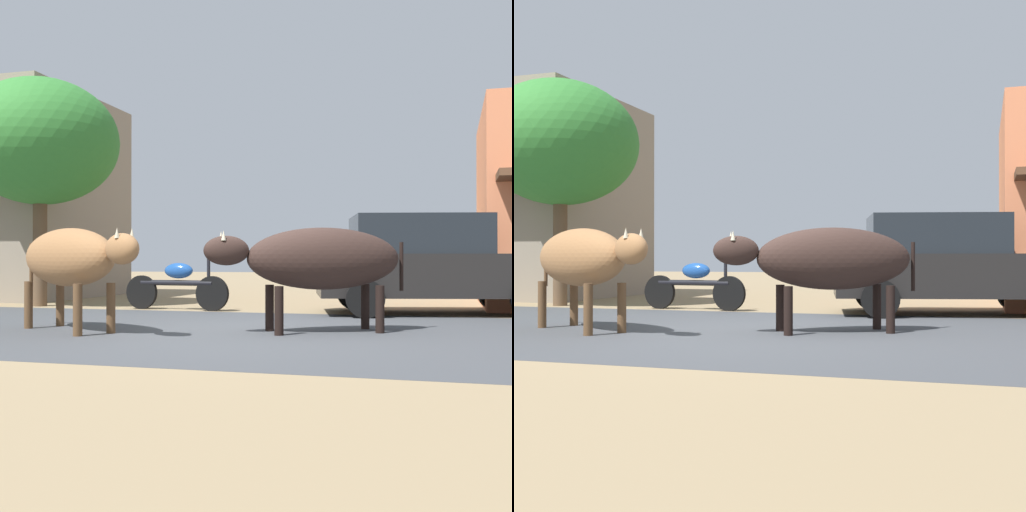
{
  "view_description": "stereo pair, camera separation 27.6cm",
  "coord_description": "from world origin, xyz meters",
  "views": [
    {
      "loc": [
        2.4,
        -8.13,
        0.9
      ],
      "look_at": [
        -0.39,
        1.59,
        0.96
      ],
      "focal_mm": 47.47,
      "sensor_mm": 36.0,
      "label": 1
    },
    {
      "loc": [
        2.66,
        -8.05,
        0.9
      ],
      "look_at": [
        -0.39,
        1.59,
        0.96
      ],
      "focal_mm": 47.47,
      "sensor_mm": 36.0,
      "label": 2
    }
  ],
  "objects": [
    {
      "name": "cow_far_dark",
      "position": [
        0.84,
        0.18,
        0.91
      ],
      "size": [
        2.44,
        1.6,
        1.31
      ],
      "color": "#30211C",
      "rests_on": "ground"
    },
    {
      "name": "parked_hatchback_car",
      "position": [
        2.08,
        3.55,
        0.84
      ],
      "size": [
        4.2,
        2.64,
        1.64
      ],
      "color": "black",
      "rests_on": "ground"
    },
    {
      "name": "asphalt_road",
      "position": [
        0.0,
        0.0,
        0.0
      ],
      "size": [
        72.0,
        5.91,
        0.0
      ],
      "primitive_type": "cube",
      "color": "#414448",
      "rests_on": "ground"
    },
    {
      "name": "roadside_tree",
      "position": [
        -5.31,
        3.41,
        3.2
      ],
      "size": [
        3.07,
        3.07,
        4.45
      ],
      "color": "brown",
      "rests_on": "ground"
    },
    {
      "name": "parked_motorcycle",
      "position": [
        -2.31,
        3.18,
        0.47
      ],
      "size": [
        2.05,
        0.3,
        1.06
      ],
      "color": "black",
      "rests_on": "ground"
    },
    {
      "name": "ground",
      "position": [
        0.0,
        0.0,
        0.0
      ],
      "size": [
        80.0,
        80.0,
        0.0
      ],
      "primitive_type": "plane",
      "color": "#917A58"
    },
    {
      "name": "cow_near_brown",
      "position": [
        -2.2,
        -0.56,
        0.92
      ],
      "size": [
        2.38,
        1.63,
        1.31
      ],
      "color": "#93663E",
      "rests_on": "ground"
    }
  ]
}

